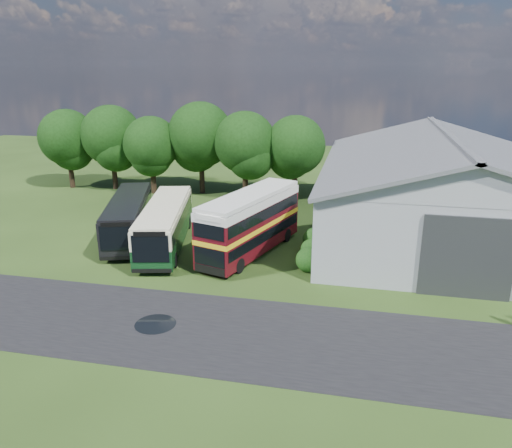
% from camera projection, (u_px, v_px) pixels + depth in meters
% --- Properties ---
extents(ground, '(120.00, 120.00, 0.00)m').
position_uv_depth(ground, '(200.00, 302.00, 29.03)').
color(ground, '#1F3310').
rests_on(ground, ground).
extents(asphalt_road, '(60.00, 8.00, 0.02)m').
position_uv_depth(asphalt_road, '(237.00, 334.00, 25.63)').
color(asphalt_road, black).
rests_on(asphalt_road, ground).
extents(puddle, '(2.20, 2.20, 0.01)m').
position_uv_depth(puddle, '(155.00, 324.00, 26.55)').
color(puddle, black).
rests_on(puddle, ground).
extents(storage_shed, '(18.80, 24.80, 8.15)m').
position_uv_depth(storage_shed, '(442.00, 184.00, 39.57)').
color(storage_shed, gray).
rests_on(storage_shed, ground).
extents(tree_far_left, '(6.12, 6.12, 8.64)m').
position_uv_depth(tree_far_left, '(67.00, 138.00, 54.32)').
color(tree_far_left, black).
rests_on(tree_far_left, ground).
extents(tree_left_a, '(6.46, 6.46, 9.12)m').
position_uv_depth(tree_left_a, '(111.00, 135.00, 53.68)').
color(tree_left_a, black).
rests_on(tree_left_a, ground).
extents(tree_left_b, '(5.78, 5.78, 8.16)m').
position_uv_depth(tree_left_b, '(151.00, 144.00, 51.92)').
color(tree_left_b, black).
rests_on(tree_left_b, ground).
extents(tree_mid, '(6.80, 6.80, 9.60)m').
position_uv_depth(tree_mid, '(201.00, 135.00, 51.83)').
color(tree_mid, black).
rests_on(tree_mid, ground).
extents(tree_right_a, '(6.26, 6.26, 8.83)m').
position_uv_depth(tree_right_a, '(245.00, 143.00, 50.03)').
color(tree_right_a, black).
rests_on(tree_right_a, ground).
extents(tree_right_b, '(5.98, 5.98, 8.45)m').
position_uv_depth(tree_right_b, '(295.00, 146.00, 49.84)').
color(tree_right_b, black).
rests_on(tree_right_b, ground).
extents(shrub_front, '(1.70, 1.70, 1.70)m').
position_uv_depth(shrub_front, '(308.00, 270.00, 33.47)').
color(shrub_front, '#194714').
rests_on(shrub_front, ground).
extents(shrub_mid, '(1.60, 1.60, 1.60)m').
position_uv_depth(shrub_mid, '(311.00, 260.00, 35.33)').
color(shrub_mid, '#194714').
rests_on(shrub_mid, ground).
extents(shrub_back, '(1.80, 1.80, 1.80)m').
position_uv_depth(shrub_back, '(314.00, 250.00, 37.19)').
color(shrub_back, '#194714').
rests_on(shrub_back, ground).
extents(bus_green_single, '(5.39, 12.19, 3.28)m').
position_uv_depth(bus_green_single, '(165.00, 224.00, 37.46)').
color(bus_green_single, black).
rests_on(bus_green_single, ground).
extents(bus_maroon_double, '(5.67, 10.84, 4.52)m').
position_uv_depth(bus_maroon_double, '(250.00, 224.00, 35.89)').
color(bus_maroon_double, black).
rests_on(bus_maroon_double, ground).
extents(bus_dark_single, '(6.16, 11.75, 3.17)m').
position_uv_depth(bus_dark_single, '(128.00, 217.00, 39.39)').
color(bus_dark_single, black).
rests_on(bus_dark_single, ground).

